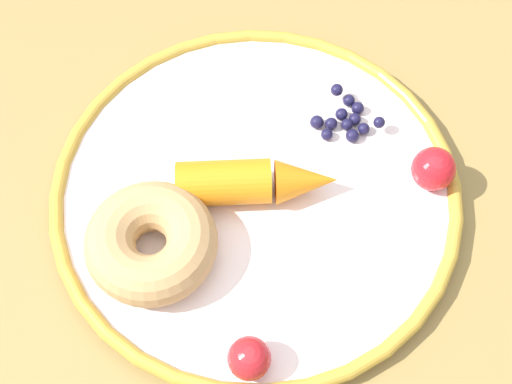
{
  "coord_description": "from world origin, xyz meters",
  "views": [
    {
      "loc": [
        0.3,
        0.07,
        1.3
      ],
      "look_at": [
        0.02,
        -0.04,
        0.75
      ],
      "focal_mm": 52.88,
      "sensor_mm": 36.0,
      "label": 1
    }
  ],
  "objects_px": {
    "tomato_mid": "(249,358)",
    "dining_table": "(302,237)",
    "tomato_near": "(433,169)",
    "blueberry_pile": "(346,119)",
    "plate": "(256,194)",
    "carrot_orange": "(255,181)",
    "donut": "(151,243)"
  },
  "relations": [
    {
      "from": "plate",
      "to": "blueberry_pile",
      "type": "height_order",
      "value": "blueberry_pile"
    },
    {
      "from": "donut",
      "to": "blueberry_pile",
      "type": "distance_m",
      "value": 0.2
    },
    {
      "from": "carrot_orange",
      "to": "blueberry_pile",
      "type": "height_order",
      "value": "carrot_orange"
    },
    {
      "from": "donut",
      "to": "tomato_near",
      "type": "height_order",
      "value": "donut"
    },
    {
      "from": "donut",
      "to": "blueberry_pile",
      "type": "xyz_separation_m",
      "value": [
        -0.17,
        0.11,
        -0.01
      ]
    },
    {
      "from": "plate",
      "to": "tomato_mid",
      "type": "relative_size",
      "value": 10.61
    },
    {
      "from": "donut",
      "to": "carrot_orange",
      "type": "bearing_deg",
      "value": 144.95
    },
    {
      "from": "plate",
      "to": "tomato_mid",
      "type": "distance_m",
      "value": 0.15
    },
    {
      "from": "carrot_orange",
      "to": "tomato_near",
      "type": "height_order",
      "value": "same"
    },
    {
      "from": "blueberry_pile",
      "to": "tomato_near",
      "type": "xyz_separation_m",
      "value": [
        0.03,
        0.08,
        0.01
      ]
    },
    {
      "from": "plate",
      "to": "tomato_near",
      "type": "relative_size",
      "value": 9.39
    },
    {
      "from": "dining_table",
      "to": "blueberry_pile",
      "type": "relative_size",
      "value": 17.74
    },
    {
      "from": "plate",
      "to": "tomato_near",
      "type": "bearing_deg",
      "value": 115.2
    },
    {
      "from": "plate",
      "to": "donut",
      "type": "relative_size",
      "value": 3.3
    },
    {
      "from": "blueberry_pile",
      "to": "tomato_near",
      "type": "bearing_deg",
      "value": 70.42
    },
    {
      "from": "blueberry_pile",
      "to": "tomato_mid",
      "type": "height_order",
      "value": "tomato_mid"
    },
    {
      "from": "plate",
      "to": "blueberry_pile",
      "type": "relative_size",
      "value": 5.52
    },
    {
      "from": "carrot_orange",
      "to": "tomato_near",
      "type": "bearing_deg",
      "value": 115.26
    },
    {
      "from": "dining_table",
      "to": "plate",
      "type": "bearing_deg",
      "value": -58.74
    },
    {
      "from": "tomato_near",
      "to": "blueberry_pile",
      "type": "bearing_deg",
      "value": -109.58
    },
    {
      "from": "tomato_near",
      "to": "carrot_orange",
      "type": "bearing_deg",
      "value": -64.74
    },
    {
      "from": "blueberry_pile",
      "to": "tomato_near",
      "type": "distance_m",
      "value": 0.09
    },
    {
      "from": "donut",
      "to": "blueberry_pile",
      "type": "relative_size",
      "value": 1.67
    },
    {
      "from": "dining_table",
      "to": "tomato_near",
      "type": "height_order",
      "value": "tomato_near"
    },
    {
      "from": "tomato_mid",
      "to": "dining_table",
      "type": "bearing_deg",
      "value": -177.13
    },
    {
      "from": "blueberry_pile",
      "to": "plate",
      "type": "bearing_deg",
      "value": -28.02
    },
    {
      "from": "tomato_mid",
      "to": "tomato_near",
      "type": "bearing_deg",
      "value": 156.82
    },
    {
      "from": "dining_table",
      "to": "plate",
      "type": "xyz_separation_m",
      "value": [
        0.02,
        -0.04,
        0.1
      ]
    },
    {
      "from": "carrot_orange",
      "to": "tomato_mid",
      "type": "height_order",
      "value": "carrot_orange"
    },
    {
      "from": "tomato_near",
      "to": "dining_table",
      "type": "bearing_deg",
      "value": -67.48
    },
    {
      "from": "tomato_near",
      "to": "tomato_mid",
      "type": "height_order",
      "value": "tomato_near"
    },
    {
      "from": "blueberry_pile",
      "to": "dining_table",
      "type": "bearing_deg",
      "value": -8.66
    }
  ]
}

